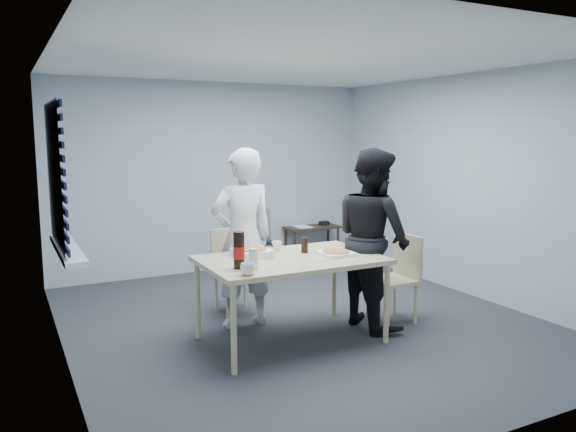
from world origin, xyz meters
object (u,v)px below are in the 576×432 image
stool (257,249)px  backpack (258,225)px  soda_bottle (239,251)px  person_white (243,238)px  chair_far (233,264)px  person_black (373,238)px  mug_b (277,246)px  mug_a (248,269)px  chair_right (399,272)px  side_table (312,232)px  dining_table (291,264)px

stool → backpack: (-0.00, -0.01, 0.32)m
soda_bottle → person_white: bearing=65.3°
chair_far → person_black: 1.54m
chair_far → mug_b: bearing=-78.0°
stool → soda_bottle: size_ratio=1.67×
person_black → mug_a: bearing=106.0°
person_black → mug_b: person_black is taller
mug_b → backpack: bearing=71.4°
mug_a → chair_right: bearing=12.4°
person_black → chair_right: bearing=-96.0°
chair_far → person_white: (-0.09, -0.49, 0.37)m
person_black → soda_bottle: (-1.50, -0.20, 0.05)m
stool → person_black: bearing=-82.0°
chair_far → mug_b: size_ratio=8.90×
person_black → side_table: size_ratio=2.17×
backpack → side_table: bearing=2.0°
mug_a → soda_bottle: 0.26m
chair_far → chair_right: bearing=-38.3°
dining_table → mug_a: size_ratio=13.12×
mug_a → person_black: bearing=16.0°
backpack → mug_a: backpack is taller
chair_far → side_table: bearing=40.4°
person_white → chair_right: bearing=157.7°
person_black → stool: bearing=8.0°
dining_table → mug_a: bearing=-145.9°
backpack → soda_bottle: bearing=-141.9°
chair_far → backpack: bearing=54.1°
person_black → stool: size_ratio=3.38×
chair_right → side_table: size_ratio=1.09×
chair_right → person_black: (-0.31, 0.03, 0.37)m
dining_table → mug_a: mug_a is taller
person_white → soda_bottle: bearing=65.3°
dining_table → chair_far: bearing=97.2°
dining_table → chair_right: 1.26m
person_white → stool: size_ratio=3.38×
person_white → mug_a: person_white is taller
person_white → person_black: same height
chair_far → person_black: bearing=-44.8°
chair_right → side_table: bearing=79.0°
backpack → mug_b: 1.90m
stool → soda_bottle: soda_bottle is taller
dining_table → backpack: backpack is taller
person_black → backpack: size_ratio=4.19×
dining_table → mug_b: mug_b is taller
side_table → person_white: bearing=-133.4°
side_table → person_black: bearing=-107.4°
side_table → mug_b: mug_b is taller
chair_right → person_black: person_black is taller
person_black → soda_bottle: 1.52m
side_table → soda_bottle: bearing=-129.2°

